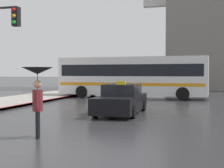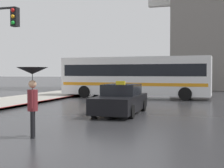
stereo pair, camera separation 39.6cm
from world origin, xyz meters
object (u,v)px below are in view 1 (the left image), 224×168
taxi (121,100)px  city_bus (132,75)px  monument_cross (170,21)px  pedestrian_with_umbrella (37,83)px

taxi → city_bus: size_ratio=0.39×
taxi → city_bus: (-1.42, 9.63, 1.13)m
city_bus → monument_cross: 19.27m
taxi → city_bus: city_bus is taller
city_bus → taxi: bearing=11.5°
taxi → city_bus: bearing=-81.6°
monument_cross → taxi: bearing=-90.3°
taxi → pedestrian_with_umbrella: pedestrian_with_umbrella is taller
pedestrian_with_umbrella → city_bus: bearing=-22.6°
taxi → monument_cross: bearing=-90.3°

